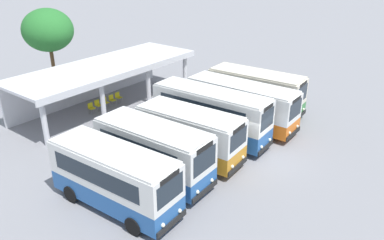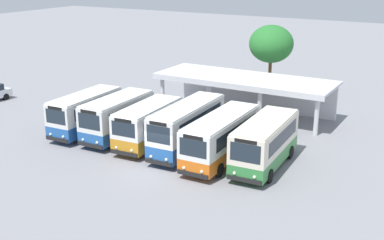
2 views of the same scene
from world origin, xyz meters
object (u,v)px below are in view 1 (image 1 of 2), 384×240
object	(u,v)px
waiting_chair_fourth_seat	(112,99)
city_bus_nearest_orange	(114,176)
city_bus_second_in_row	(153,150)
waiting_chair_second_from_end	(98,104)
city_bus_fourth_amber	(211,113)
waiting_chair_fifth_seat	(118,96)
waiting_chair_end_by_column	(91,107)
city_bus_far_end_green	(256,90)
city_bus_middle_cream	(190,133)
waiting_chair_middle_seat	(105,102)
city_bus_fifth_blue	(241,103)

from	to	relation	value
waiting_chair_fourth_seat	city_bus_nearest_orange	bearing A→B (deg)	-130.46
city_bus_second_in_row	waiting_chair_second_from_end	world-z (taller)	city_bus_second_in_row
waiting_chair_second_from_end	city_bus_fourth_amber	bearing A→B (deg)	-81.69
city_bus_second_in_row	city_bus_fourth_amber	world-z (taller)	city_bus_fourth_amber
waiting_chair_second_from_end	waiting_chair_fifth_seat	bearing A→B (deg)	1.10
waiting_chair_end_by_column	waiting_chair_second_from_end	world-z (taller)	same
city_bus_far_end_green	city_bus_middle_cream	bearing A→B (deg)	-176.55
waiting_chair_middle_seat	waiting_chair_fifth_seat	xyz separation A→B (m)	(1.43, 0.04, 0.00)
city_bus_far_end_green	waiting_chair_end_by_column	xyz separation A→B (m)	(-8.03, 9.71, -1.24)
waiting_chair_middle_seat	waiting_chair_fourth_seat	distance (m)	0.72
city_bus_second_in_row	city_bus_far_end_green	distance (m)	11.79
city_bus_fifth_blue	waiting_chair_middle_seat	xyz separation A→B (m)	(-3.65, 10.26, -1.23)
city_bus_nearest_orange	waiting_chair_fourth_seat	bearing A→B (deg)	49.54
city_bus_second_in_row	city_bus_fifth_blue	distance (m)	8.84
city_bus_far_end_green	waiting_chair_fifth_seat	world-z (taller)	city_bus_far_end_green
city_bus_nearest_orange	city_bus_fifth_blue	world-z (taller)	city_bus_fifth_blue
city_bus_nearest_orange	waiting_chair_fifth_seat	xyz separation A→B (m)	(9.56, 10.43, -1.21)
city_bus_middle_cream	waiting_chair_middle_seat	distance (m)	10.64
waiting_chair_end_by_column	waiting_chair_second_from_end	bearing A→B (deg)	7.23
city_bus_fifth_blue	waiting_chair_end_by_column	distance (m)	11.43
city_bus_middle_cream	city_bus_fourth_amber	distance (m)	3.01
city_bus_middle_cream	waiting_chair_second_from_end	bearing A→B (deg)	81.62
city_bus_fifth_blue	city_bus_far_end_green	bearing A→B (deg)	8.78
city_bus_fourth_amber	city_bus_nearest_orange	bearing A→B (deg)	-175.88
city_bus_fourth_amber	waiting_chair_end_by_column	size ratio (longest dim) A/B	9.45
waiting_chair_second_from_end	waiting_chair_fourth_seat	size ratio (longest dim) A/B	1.00
city_bus_middle_cream	city_bus_nearest_orange	bearing A→B (deg)	-179.48
city_bus_middle_cream	city_bus_fifth_blue	bearing A→B (deg)	0.76
city_bus_second_in_row	waiting_chair_fifth_seat	world-z (taller)	city_bus_second_in_row
city_bus_nearest_orange	waiting_chair_end_by_column	bearing A→B (deg)	56.95
city_bus_fourth_amber	city_bus_fifth_blue	xyz separation A→B (m)	(2.95, -0.50, -0.12)
city_bus_second_in_row	city_bus_far_end_green	size ratio (longest dim) A/B	0.92
waiting_chair_fourth_seat	city_bus_fifth_blue	bearing A→B (deg)	-74.00
city_bus_nearest_orange	waiting_chair_fourth_seat	size ratio (longest dim) A/B	8.13
waiting_chair_end_by_column	waiting_chair_fourth_seat	world-z (taller)	same
waiting_chair_second_from_end	waiting_chair_middle_seat	bearing A→B (deg)	0.42
city_bus_nearest_orange	waiting_chair_fifth_seat	bearing A→B (deg)	47.48
waiting_chair_fourth_seat	waiting_chair_second_from_end	bearing A→B (deg)	179.41
city_bus_middle_cream	city_bus_far_end_green	size ratio (longest dim) A/B	0.89
city_bus_fourth_amber	city_bus_fifth_blue	world-z (taller)	city_bus_fourth_amber
city_bus_middle_cream	waiting_chair_fourth_seat	xyz separation A→B (m)	(2.95, 10.32, -1.19)
city_bus_nearest_orange	waiting_chair_fourth_seat	world-z (taller)	city_bus_nearest_orange
city_bus_nearest_orange	waiting_chair_middle_seat	world-z (taller)	city_bus_nearest_orange
city_bus_far_end_green	waiting_chair_fifth_seat	bearing A→B (deg)	117.70
city_bus_nearest_orange	waiting_chair_middle_seat	size ratio (longest dim) A/B	8.13
city_bus_fifth_blue	waiting_chair_second_from_end	size ratio (longest dim) A/B	9.45
waiting_chair_middle_seat	waiting_chair_second_from_end	bearing A→B (deg)	-179.58
waiting_chair_end_by_column	waiting_chair_middle_seat	xyz separation A→B (m)	(1.43, 0.10, 0.00)
waiting_chair_end_by_column	waiting_chair_second_from_end	xyz separation A→B (m)	(0.72, 0.09, 0.00)
city_bus_second_in_row	city_bus_far_end_green	world-z (taller)	city_bus_second_in_row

